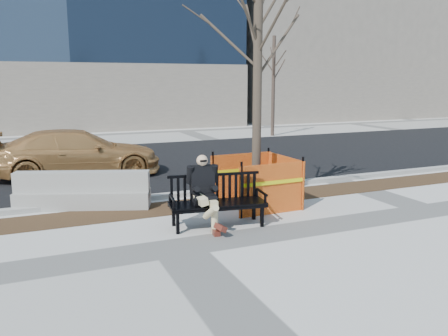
{
  "coord_description": "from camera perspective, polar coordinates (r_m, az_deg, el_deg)",
  "views": [
    {
      "loc": [
        -2.32,
        -7.72,
        3.04
      ],
      "look_at": [
        1.56,
        1.46,
        1.12
      ],
      "focal_mm": 36.73,
      "sensor_mm": 36.0,
      "label": 1
    }
  ],
  "objects": [
    {
      "name": "ground",
      "position": [
        8.61,
        -5.88,
        -9.8
      ],
      "size": [
        120.0,
        120.0,
        0.0
      ],
      "primitive_type": "plane",
      "color": "beige",
      "rests_on": "ground"
    },
    {
      "name": "mulch_strip",
      "position": [
        11.0,
        -9.9,
        -5.25
      ],
      "size": [
        40.0,
        1.2,
        0.02
      ],
      "primitive_type": "cube",
      "color": "#47301C",
      "rests_on": "ground"
    },
    {
      "name": "asphalt_street",
      "position": [
        16.95,
        -14.7,
        0.25
      ],
      "size": [
        60.0,
        10.4,
        0.01
      ],
      "primitive_type": "cube",
      "color": "black",
      "rests_on": "ground"
    },
    {
      "name": "curb",
      "position": [
        11.88,
        -10.96,
        -3.8
      ],
      "size": [
        60.0,
        0.25,
        0.12
      ],
      "primitive_type": "cube",
      "color": "#9E9B93",
      "rests_on": "ground"
    },
    {
      "name": "bench",
      "position": [
        9.74,
        -0.8,
        -7.25
      ],
      "size": [
        2.13,
        1.01,
        1.09
      ],
      "primitive_type": null,
      "rotation": [
        0.0,
        0.0,
        -0.14
      ],
      "color": "black",
      "rests_on": "ground"
    },
    {
      "name": "seated_man",
      "position": [
        9.73,
        -2.53,
        -7.28
      ],
      "size": [
        0.78,
        1.15,
        1.5
      ],
      "primitive_type": null,
      "rotation": [
        0.0,
        0.0,
        -0.14
      ],
      "color": "black",
      "rests_on": "ground"
    },
    {
      "name": "tree_fence",
      "position": [
        11.33,
        3.96,
        -4.66
      ],
      "size": [
        2.63,
        2.63,
        6.41
      ],
      "primitive_type": null,
      "rotation": [
        0.0,
        0.0,
        0.03
      ],
      "color": "orange",
      "rests_on": "ground"
    },
    {
      "name": "sedan",
      "position": [
        15.42,
        -17.59,
        -0.96
      ],
      "size": [
        5.28,
        2.44,
        1.49
      ],
      "primitive_type": "imported",
      "rotation": [
        0.0,
        0.0,
        1.5
      ],
      "color": "#B37D42",
      "rests_on": "ground"
    },
    {
      "name": "jersey_barrier_left",
      "position": [
        11.58,
        -17.05,
        -4.78
      ],
      "size": [
        3.19,
        1.68,
        0.91
      ],
      "primitive_type": null,
      "rotation": [
        0.0,
        0.0,
        -0.35
      ],
      "color": "#99968F",
      "rests_on": "ground"
    },
    {
      "name": "far_tree_right",
      "position": [
        25.52,
        6.03,
        4.03
      ],
      "size": [
        2.42,
        2.42,
        5.77
      ],
      "primitive_type": null,
      "rotation": [
        0.0,
        0.0,
        -0.14
      ],
      "color": "#4A3A2F",
      "rests_on": "ground"
    }
  ]
}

